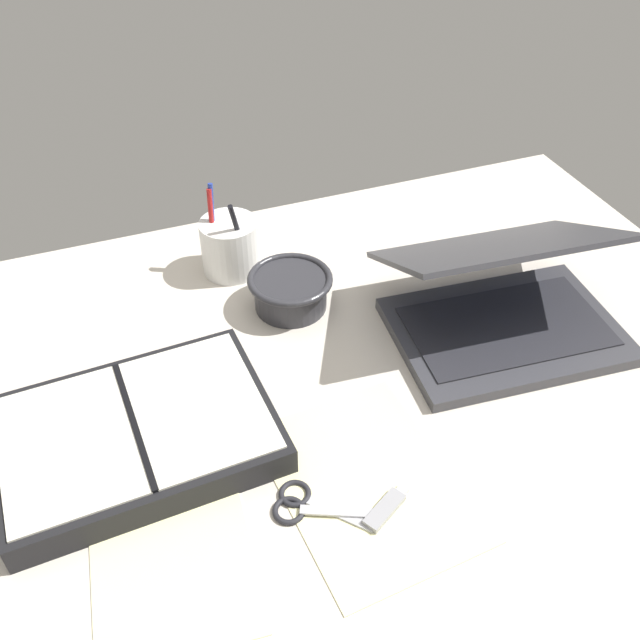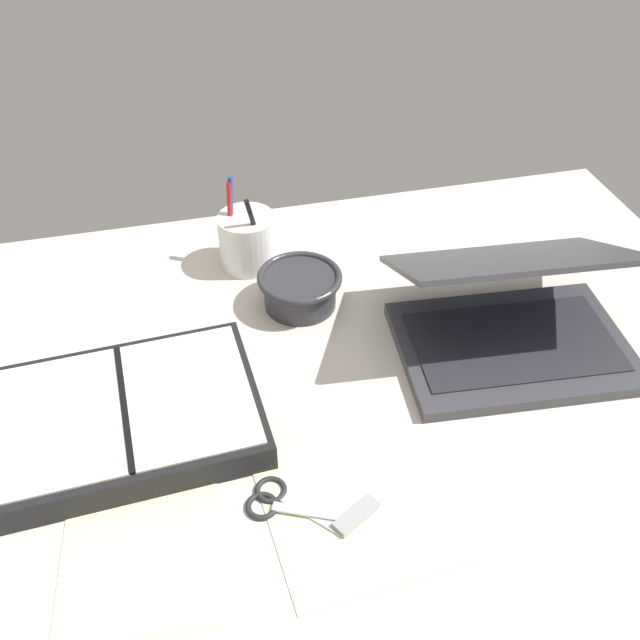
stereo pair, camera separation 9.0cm
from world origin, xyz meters
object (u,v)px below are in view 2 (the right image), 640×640
(laptop, at_px, (512,316))
(planner, at_px, (127,417))
(bowl, at_px, (300,288))
(scissors, at_px, (277,501))
(pen_cup, at_px, (247,240))

(laptop, height_order, planner, laptop)
(bowl, height_order, scissors, bowl)
(laptop, height_order, scissors, laptop)
(pen_cup, height_order, planner, pen_cup)
(bowl, distance_m, planner, 0.33)
(laptop, relative_size, planner, 1.00)
(pen_cup, bearing_deg, laptop, -39.98)
(scissors, bearing_deg, bowl, 109.35)
(planner, distance_m, scissors, 0.23)
(bowl, xyz_separation_m, scissors, (-0.11, -0.35, -0.03))
(laptop, relative_size, bowl, 2.66)
(planner, bearing_deg, laptop, 0.78)
(pen_cup, relative_size, scissors, 1.31)
(laptop, bearing_deg, pen_cup, 144.75)
(laptop, relative_size, scissors, 2.99)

